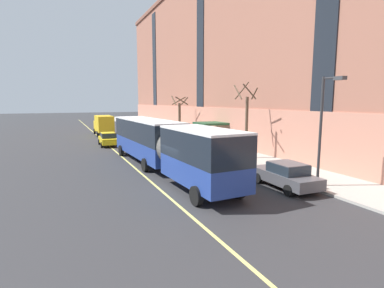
% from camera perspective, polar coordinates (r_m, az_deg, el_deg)
% --- Properties ---
extents(ground_plane, '(260.00, 260.00, 0.00)m').
position_cam_1_polar(ground_plane, '(18.39, -1.73, -8.09)').
color(ground_plane, '#303033').
extents(sidewalk, '(4.42, 160.00, 0.15)m').
position_cam_1_polar(sidewalk, '(25.32, 14.43, -3.66)').
color(sidewalk, '#ADA89E').
rests_on(sidewalk, ground).
extents(apartment_facade, '(15.20, 110.00, 23.39)m').
position_cam_1_polar(apartment_facade, '(29.54, 32.64, 19.70)').
color(apartment_facade, '#A36651').
rests_on(apartment_facade, ground).
extents(city_bus, '(3.64, 18.72, 3.65)m').
position_cam_1_polar(city_bus, '(22.22, -5.71, 0.27)').
color(city_bus, navy).
rests_on(city_bus, ground).
extents(parked_car_black_0, '(2.07, 4.32, 1.56)m').
position_cam_1_polar(parked_car_black_0, '(30.87, -0.92, 0.02)').
color(parked_car_black_0, black).
rests_on(parked_car_black_0, ground).
extents(parked_car_white_2, '(2.10, 4.51, 1.56)m').
position_cam_1_polar(parked_car_white_2, '(43.16, -7.65, 2.28)').
color(parked_car_white_2, silver).
rests_on(parked_car_white_2, ground).
extents(parked_car_darkgray_3, '(2.14, 4.65, 1.56)m').
position_cam_1_polar(parked_car_darkgray_3, '(18.76, 17.39, -5.66)').
color(parked_car_darkgray_3, '#4C4C51').
rests_on(parked_car_darkgray_3, ground).
extents(parked_car_white_4, '(2.03, 4.47, 1.56)m').
position_cam_1_polar(parked_car_white_4, '(24.34, 6.07, -2.22)').
color(parked_car_white_4, silver).
rests_on(parked_car_white_4, ground).
extents(parked_car_darkgray_6, '(2.06, 4.74, 1.56)m').
position_cam_1_polar(parked_car_darkgray_6, '(50.09, -10.15, 3.03)').
color(parked_car_darkgray_6, '#4C4C51').
rests_on(parked_car_darkgray_6, ground).
extents(parked_car_champagne_7, '(2.02, 4.81, 1.56)m').
position_cam_1_polar(parked_car_champagne_7, '(36.66, -4.78, 1.29)').
color(parked_car_champagne_7, '#BCAD89').
rests_on(parked_car_champagne_7, ground).
extents(box_truck, '(2.35, 7.05, 3.01)m').
position_cam_1_polar(box_truck, '(47.12, -16.51, 3.64)').
color(box_truck, gold).
rests_on(box_truck, ground).
extents(taxi_cab, '(2.00, 4.38, 1.56)m').
position_cam_1_polar(taxi_cab, '(36.17, -15.72, 0.91)').
color(taxi_cab, yellow).
rests_on(taxi_cab, ground).
extents(street_tree_mid_block, '(1.94, 1.90, 6.74)m').
position_cam_1_polar(street_tree_mid_block, '(26.80, 10.29, 4.56)').
color(street_tree_mid_block, brown).
rests_on(street_tree_mid_block, sidewalk).
extents(street_tree_far_uptown, '(2.19, 2.25, 5.74)m').
position_cam_1_polar(street_tree_far_uptown, '(41.00, -2.38, 5.43)').
color(street_tree_far_uptown, brown).
rests_on(street_tree_far_uptown, sidewalk).
extents(street_lamp, '(0.36, 1.48, 6.37)m').
position_cam_1_polar(street_lamp, '(18.77, 23.93, 4.25)').
color(street_lamp, '#2D2D30').
rests_on(street_lamp, sidewalk).
extents(fire_hydrant, '(0.42, 0.24, 0.72)m').
position_cam_1_polar(fire_hydrant, '(41.37, -4.39, 1.67)').
color(fire_hydrant, red).
rests_on(fire_hydrant, sidewalk).
extents(lane_centerline, '(0.16, 140.00, 0.01)m').
position_cam_1_polar(lane_centerline, '(20.68, -8.74, -6.33)').
color(lane_centerline, '#E0D66B').
rests_on(lane_centerline, ground).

